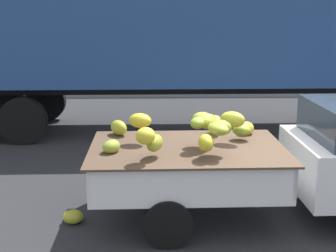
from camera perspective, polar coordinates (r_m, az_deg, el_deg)
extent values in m
plane|color=#28282B|center=(7.21, 11.56, -10.66)|extent=(220.00, 220.00, 0.00)
cube|color=gray|center=(16.92, 4.14, 3.95)|extent=(80.00, 0.80, 0.16)
cube|color=white|center=(6.79, 2.34, -6.67)|extent=(2.68, 1.83, 0.08)
cube|color=white|center=(7.52, 1.83, -2.53)|extent=(2.65, 0.11, 0.44)
cube|color=white|center=(5.89, 3.04, -7.21)|extent=(2.65, 0.11, 0.44)
cube|color=white|center=(6.93, 13.15, -4.33)|extent=(0.09, 1.77, 0.44)
cube|color=white|center=(6.72, -8.77, -4.68)|extent=(0.09, 1.77, 0.44)
cube|color=#B21914|center=(7.56, 1.81, -2.75)|extent=(2.54, 0.07, 0.07)
cube|color=brown|center=(6.63, 2.38, -2.70)|extent=(2.81, 1.95, 0.03)
ellipsoid|color=olive|center=(6.26, 6.35, -0.19)|extent=(0.37, 0.32, 0.21)
ellipsoid|color=#95A22C|center=(6.14, 6.16, -0.35)|extent=(0.36, 0.43, 0.16)
ellipsoid|color=#97A22B|center=(6.11, -1.65, -2.08)|extent=(0.30, 0.40, 0.22)
ellipsoid|color=olive|center=(6.40, 3.70, 0.40)|extent=(0.30, 0.35, 0.16)
ellipsoid|color=olive|center=(6.64, 4.20, 0.97)|extent=(0.31, 0.29, 0.17)
ellipsoid|color=gold|center=(7.27, -6.04, -0.21)|extent=(0.37, 0.42, 0.23)
ellipsoid|color=gold|center=(6.75, -3.44, 0.68)|extent=(0.41, 0.36, 0.21)
ellipsoid|color=gold|center=(6.04, 4.67, -2.06)|extent=(0.21, 0.33, 0.22)
ellipsoid|color=gold|center=(7.39, 9.54, -0.28)|extent=(0.35, 0.36, 0.21)
ellipsoid|color=olive|center=(7.03, 9.00, -0.51)|extent=(0.37, 0.35, 0.16)
ellipsoid|color=#8CA230|center=(6.41, -6.95, -2.51)|extent=(0.32, 0.37, 0.19)
ellipsoid|color=#A2AA2E|center=(6.51, 4.88, 0.59)|extent=(0.34, 0.42, 0.20)
ellipsoid|color=gold|center=(6.83, 7.90, 0.80)|extent=(0.43, 0.38, 0.23)
ellipsoid|color=yellow|center=(5.89, -2.78, -1.22)|extent=(0.34, 0.35, 0.22)
ellipsoid|color=olive|center=(7.31, 5.75, 0.58)|extent=(0.24, 0.37, 0.18)
cylinder|color=black|center=(7.66, -0.55, -6.30)|extent=(0.64, 0.21, 0.64)
cylinder|color=black|center=(6.08, -0.02, -11.83)|extent=(0.64, 0.21, 0.64)
cube|color=navy|center=(11.69, 1.20, 12.04)|extent=(12.04, 2.70, 2.70)
cube|color=black|center=(11.83, 1.17, 4.76)|extent=(11.05, 0.58, 0.30)
cylinder|color=black|center=(13.41, -14.71, 2.96)|extent=(1.08, 0.32, 1.08)
cylinder|color=black|center=(11.13, -17.32, 0.63)|extent=(1.08, 0.32, 1.08)
cylinder|color=black|center=(13.69, -19.13, 2.86)|extent=(1.08, 0.32, 1.08)
cylinder|color=#38383A|center=(12.54, 16.41, 2.51)|extent=(0.18, 0.18, 1.25)
ellipsoid|color=#AAAA2A|center=(6.93, -11.53, -10.82)|extent=(0.30, 0.26, 0.20)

